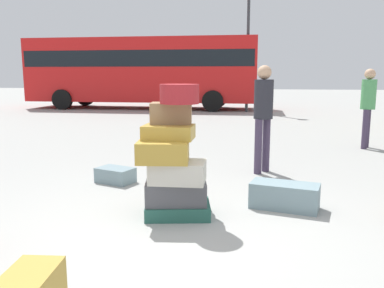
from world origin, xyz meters
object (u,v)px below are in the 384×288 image
object	(u,v)px
suitcase_tower	(174,161)
parked_bus	(143,68)
person_tourist_with_camera	(263,109)
lamp_post	(248,18)
suitcase_slate_left_side	(285,196)
person_bearded_onlooker	(368,101)
suitcase_slate_upright_blue	(115,175)

from	to	relation	value
suitcase_tower	parked_bus	world-z (taller)	parked_bus
person_tourist_with_camera	lamp_post	world-z (taller)	lamp_post
suitcase_slate_left_side	suitcase_tower	bearing A→B (deg)	-146.99
person_bearded_onlooker	parked_bus	xyz separation A→B (m)	(-7.43, 9.33, 0.83)
suitcase_slate_left_side	parked_bus	size ratio (longest dim) A/B	0.07
suitcase_tower	person_bearded_onlooker	world-z (taller)	person_bearded_onlooker
person_tourist_with_camera	parked_bus	xyz separation A→B (m)	(-5.18, 11.87, 0.81)
suitcase_tower	person_tourist_with_camera	distance (m)	2.44
suitcase_tower	parked_bus	xyz separation A→B (m)	(-4.16, 14.06, 1.21)
suitcase_tower	lamp_post	world-z (taller)	lamp_post
suitcase_slate_left_side	parked_bus	xyz separation A→B (m)	(-5.40, 13.63, 1.68)
lamp_post	suitcase_slate_left_side	bearing A→B (deg)	-87.19
suitcase_slate_left_side	suitcase_slate_upright_blue	bearing A→B (deg)	174.65
person_bearded_onlooker	person_tourist_with_camera	xyz separation A→B (m)	(-2.25, -2.54, 0.02)
parked_bus	suitcase_slate_left_side	bearing A→B (deg)	-67.84
person_bearded_onlooker	parked_bus	size ratio (longest dim) A/B	0.16
parked_bus	person_bearded_onlooker	bearing A→B (deg)	-50.96
suitcase_tower	suitcase_slate_upright_blue	distance (m)	1.76
suitcase_slate_upright_blue	person_tourist_with_camera	distance (m)	2.50
suitcase_slate_upright_blue	parked_bus	world-z (taller)	parked_bus
lamp_post	parked_bus	bearing A→B (deg)	166.81
suitcase_slate_upright_blue	person_tourist_with_camera	size ratio (longest dim) A/B	0.31
suitcase_tower	suitcase_slate_left_side	bearing A→B (deg)	19.13
person_bearded_onlooker	lamp_post	bearing A→B (deg)	-137.54
suitcase_tower	parked_bus	distance (m)	14.71
suitcase_slate_left_side	person_bearded_onlooker	xyz separation A→B (m)	(2.02, 4.29, 0.85)
suitcase_tower	person_tourist_with_camera	world-z (taller)	person_tourist_with_camera
suitcase_tower	person_bearded_onlooker	bearing A→B (deg)	55.35
person_tourist_with_camera	person_bearded_onlooker	bearing A→B (deg)	174.48
suitcase_slate_left_side	parked_bus	distance (m)	14.76
suitcase_slate_upright_blue	person_bearded_onlooker	world-z (taller)	person_bearded_onlooker
person_tourist_with_camera	lamp_post	size ratio (longest dim) A/B	0.29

